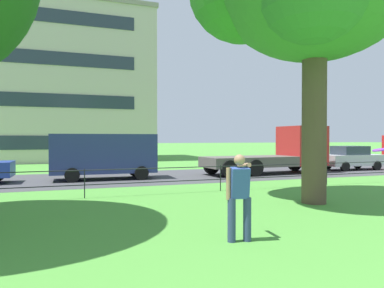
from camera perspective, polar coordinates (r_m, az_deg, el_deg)
name	(u,v)px	position (r m, az deg, el deg)	size (l,w,h in m)	color
street_strip	(128,178)	(19.18, -9.97, -5.19)	(80.00, 7.16, 0.01)	#424247
park_fence	(157,176)	(13.35, -5.48, -4.95)	(35.40, 0.04, 1.00)	#232328
person_thrower	(239,194)	(7.32, 7.37, -7.79)	(0.61, 0.76, 1.72)	navy
frisbee	(379,150)	(8.68, 27.15, -0.83)	(0.29, 0.29, 0.08)	purple
panel_van_left	(104,154)	(18.62, -13.53, -1.48)	(5.05, 2.21, 2.24)	navy
flatbed_truck_far_left	(281,152)	(21.95, 13.73, -1.26)	(7.38, 2.66, 2.75)	#B22323
car_silver_far_right	(351,158)	(25.64, 23.56, -1.98)	(4.04, 1.88, 1.54)	#B7BABF
apartment_building_background	(5,84)	(37.76, -27.14, 8.30)	(25.74, 11.90, 13.91)	beige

